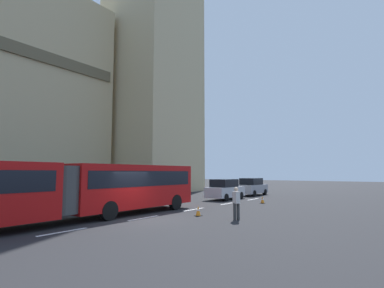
{
  "coord_description": "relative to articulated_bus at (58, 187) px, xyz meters",
  "views": [
    {
      "loc": [
        -11.19,
        -11.7,
        2.46
      ],
      "look_at": [
        11.6,
        5.13,
        5.21
      ],
      "focal_mm": 27.48,
      "sensor_mm": 36.0,
      "label": 1
    }
  ],
  "objects": [
    {
      "name": "sedan_trailing",
      "position": [
        22.07,
        0.14,
        -0.83
      ],
      "size": [
        4.4,
        1.86,
        1.85
      ],
      "color": "gray",
      "rests_on": "ground_plane"
    },
    {
      "name": "traffic_cone_west",
      "position": [
        6.2,
        -3.91,
        -1.46
      ],
      "size": [
        0.36,
        0.36,
        0.58
      ],
      "color": "black",
      "rests_on": "ground_plane"
    },
    {
      "name": "sedan_lead",
      "position": [
        16.01,
        -0.01,
        -0.83
      ],
      "size": [
        4.4,
        1.86,
        1.85
      ],
      "color": "#B7B7BC",
      "rests_on": "ground_plane"
    },
    {
      "name": "articulated_bus",
      "position": [
        0.0,
        0.0,
        0.0
      ],
      "size": [
        18.17,
        2.54,
        2.9
      ],
      "color": "#B20F0F",
      "rests_on": "ground_plane"
    },
    {
      "name": "lane_centre_marking",
      "position": [
        3.79,
        -1.99,
        -1.74
      ],
      "size": [
        29.8,
        0.16,
        0.01
      ],
      "color": "silver",
      "rests_on": "ground_plane"
    },
    {
      "name": "traffic_cone_middle",
      "position": [
        14.85,
        -4.1,
        -1.46
      ],
      "size": [
        0.36,
        0.36,
        0.58
      ],
      "color": "black",
      "rests_on": "ground_plane"
    },
    {
      "name": "ground_plane",
      "position": [
        3.55,
        -1.99,
        -1.75
      ],
      "size": [
        160.0,
        160.0,
        0.0
      ],
      "primitive_type": "plane",
      "color": "#262628"
    },
    {
      "name": "pedestrian_near_cones",
      "position": [
        6.23,
        -6.33,
        -0.83
      ],
      "size": [
        0.43,
        0.47,
        1.69
      ],
      "color": "#333333",
      "rests_on": "ground_plane"
    }
  ]
}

